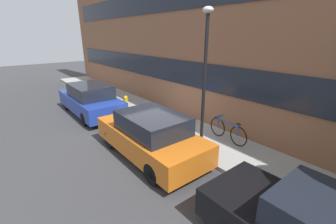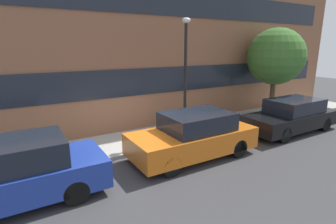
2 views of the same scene
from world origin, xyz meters
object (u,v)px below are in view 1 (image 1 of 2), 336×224
Objects in this scene: parked_car_blue at (90,100)px; bicycle at (227,130)px; fire_hydrant at (126,103)px; parked_car_orange at (151,135)px; lamp_post at (205,66)px.

parked_car_blue is 6.83m from bicycle.
parked_car_orange is at bearing -18.52° from fire_hydrant.
parked_car_orange is 0.94× the size of lamp_post.
parked_car_blue reaches higher than parked_car_orange.
lamp_post is (6.02, 1.59, 2.13)m from parked_car_blue.
lamp_post is at bearing -165.18° from parked_car_blue.
parked_car_blue is at bearing -120.02° from fire_hydrant.
bicycle is at bearing 75.78° from lamp_post.
parked_car_blue is 1.08× the size of parked_car_orange.
parked_car_blue is at bearing -165.18° from lamp_post.
bicycle is 0.38× the size of lamp_post.
parked_car_orange is at bearing -180.00° from parked_car_blue.
fire_hydrant is 0.17× the size of lamp_post.
parked_car_orange is 4.67m from fire_hydrant.
lamp_post reaches higher than parked_car_blue.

